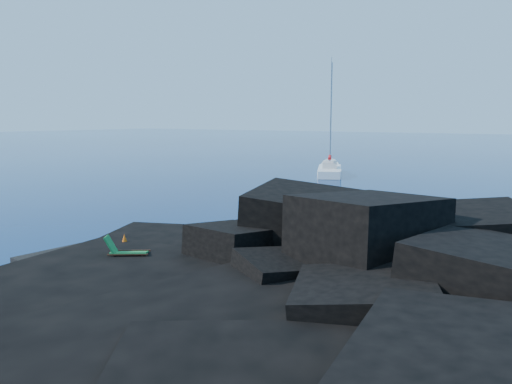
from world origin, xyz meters
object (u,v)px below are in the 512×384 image
at_px(sailboat, 330,175).
at_px(deck_chair, 129,247).
at_px(marker_cone, 125,241).
at_px(sunbather, 185,259).

relative_size(sailboat, deck_chair, 7.21).
relative_size(sailboat, marker_cone, 19.74).
bearing_deg(sunbather, marker_cone, 168.22).
xyz_separation_m(sailboat, marker_cone, (6.21, -34.91, 0.66)).
bearing_deg(deck_chair, marker_cone, 107.65).
height_order(sailboat, marker_cone, sailboat).
height_order(deck_chair, sunbather, deck_chair).
bearing_deg(sailboat, marker_cone, -104.55).
height_order(deck_chair, marker_cone, deck_chair).
xyz_separation_m(deck_chair, marker_cone, (-1.86, 1.41, -0.27)).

